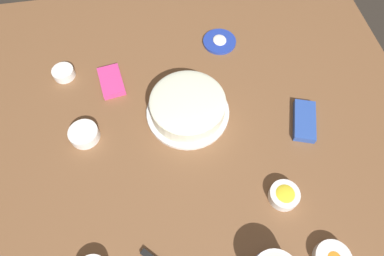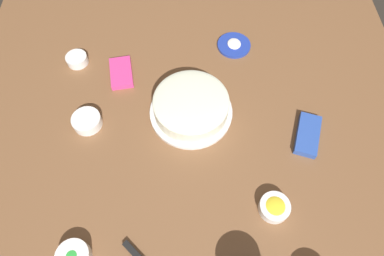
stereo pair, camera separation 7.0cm
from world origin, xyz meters
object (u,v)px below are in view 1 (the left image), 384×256
at_px(frosting_tub_lid, 219,41).
at_px(candy_box_lower, 304,121).
at_px(sprinkle_bowl_yellow, 284,195).
at_px(sprinkle_bowl_rainbow, 64,73).
at_px(candy_box_upper, 111,81).
at_px(sprinkle_bowl_blue, 84,134).
at_px(frosted_cake, 189,107).

relative_size(frosting_tub_lid, candy_box_lower, 0.85).
height_order(frosting_tub_lid, sprinkle_bowl_yellow, sprinkle_bowl_yellow).
bearing_deg(sprinkle_bowl_yellow, sprinkle_bowl_rainbow, -131.36).
xyz_separation_m(frosting_tub_lid, candy_box_upper, (0.12, -0.41, 0.00)).
height_order(sprinkle_bowl_blue, candy_box_lower, sprinkle_bowl_blue).
height_order(frosting_tub_lid, candy_box_upper, candy_box_upper).
height_order(frosted_cake, sprinkle_bowl_yellow, frosted_cake).
relative_size(frosted_cake, sprinkle_bowl_blue, 2.93).
xyz_separation_m(sprinkle_bowl_yellow, candy_box_upper, (-0.50, -0.47, -0.01)).
bearing_deg(candy_box_upper, frosting_tub_lid, 97.83).
height_order(sprinkle_bowl_blue, candy_box_upper, sprinkle_bowl_blue).
relative_size(sprinkle_bowl_rainbow, candy_box_lower, 0.52).
bearing_deg(frosting_tub_lid, candy_box_lower, 27.13).
relative_size(sprinkle_bowl_rainbow, sprinkle_bowl_yellow, 0.87).
xyz_separation_m(frosting_tub_lid, sprinkle_bowl_yellow, (0.62, 0.06, 0.01)).
distance_m(frosted_cake, sprinkle_bowl_blue, 0.34).
relative_size(sprinkle_bowl_yellow, candy_box_upper, 0.67).
bearing_deg(frosting_tub_lid, sprinkle_bowl_rainbow, -83.85).
bearing_deg(frosting_tub_lid, frosted_cake, -29.74).
bearing_deg(sprinkle_bowl_yellow, candy_box_lower, 148.26).
bearing_deg(sprinkle_bowl_rainbow, sprinkle_bowl_blue, 14.90).
bearing_deg(frosted_cake, frosting_tub_lid, 150.26).
bearing_deg(frosting_tub_lid, candy_box_upper, -73.34).
xyz_separation_m(frosted_cake, sprinkle_bowl_yellow, (0.33, 0.22, -0.02)).
distance_m(frosted_cake, sprinkle_bowl_rainbow, 0.47).
bearing_deg(sprinkle_bowl_yellow, sprinkle_bowl_blue, -117.72).
bearing_deg(frosted_cake, sprinkle_bowl_yellow, 34.20).
bearing_deg(sprinkle_bowl_blue, frosting_tub_lid, 122.56).
xyz_separation_m(frosted_cake, frosting_tub_lid, (-0.29, 0.17, -0.03)).
distance_m(sprinkle_bowl_yellow, candy_box_upper, 0.69).
bearing_deg(candy_box_lower, sprinkle_bowl_blue, -76.63).
distance_m(sprinkle_bowl_yellow, candy_box_lower, 0.27).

